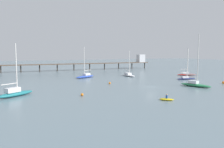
{
  "coord_description": "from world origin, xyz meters",
  "views": [
    {
      "loc": [
        -34.99,
        -44.68,
        8.57
      ],
      "look_at": [
        0.0,
        20.34,
        1.5
      ],
      "focal_mm": 36.67,
      "sensor_mm": 36.0,
      "label": 1
    }
  ],
  "objects_px": {
    "sailboat_teal": "(15,93)",
    "dinghy_yellow": "(167,99)",
    "mooring_buoy_inner": "(223,83)",
    "sailboat_white": "(129,75)",
    "sailboat_navy": "(186,78)",
    "sailboat_blue": "(85,76)",
    "sailboat_green": "(195,84)",
    "sailboat_red": "(186,74)",
    "mooring_buoy_near": "(82,95)",
    "pier": "(99,62)",
    "mooring_buoy_far": "(110,83)"
  },
  "relations": [
    {
      "from": "sailboat_white",
      "to": "mooring_buoy_near",
      "type": "height_order",
      "value": "sailboat_white"
    },
    {
      "from": "sailboat_green",
      "to": "sailboat_white",
      "type": "xyz_separation_m",
      "value": [
        -1.26,
        28.99,
        -0.19
      ]
    },
    {
      "from": "sailboat_navy",
      "to": "sailboat_blue",
      "type": "bearing_deg",
      "value": 142.75
    },
    {
      "from": "dinghy_yellow",
      "to": "sailboat_green",
      "type": "bearing_deg",
      "value": 27.59
    },
    {
      "from": "sailboat_green",
      "to": "mooring_buoy_near",
      "type": "bearing_deg",
      "value": 176.56
    },
    {
      "from": "sailboat_green",
      "to": "sailboat_navy",
      "type": "bearing_deg",
      "value": 52.13
    },
    {
      "from": "pier",
      "to": "sailboat_red",
      "type": "height_order",
      "value": "sailboat_red"
    },
    {
      "from": "sailboat_green",
      "to": "sailboat_white",
      "type": "height_order",
      "value": "sailboat_green"
    },
    {
      "from": "mooring_buoy_near",
      "to": "sailboat_green",
      "type": "bearing_deg",
      "value": -3.44
    },
    {
      "from": "sailboat_blue",
      "to": "mooring_buoy_near",
      "type": "distance_m",
      "value": 32.65
    },
    {
      "from": "dinghy_yellow",
      "to": "mooring_buoy_far",
      "type": "distance_m",
      "value": 23.11
    },
    {
      "from": "sailboat_white",
      "to": "dinghy_yellow",
      "type": "relative_size",
      "value": 3.48
    },
    {
      "from": "sailboat_teal",
      "to": "sailboat_white",
      "type": "xyz_separation_m",
      "value": [
        39.63,
        21.34,
        -0.19
      ]
    },
    {
      "from": "sailboat_white",
      "to": "mooring_buoy_inner",
      "type": "height_order",
      "value": "sailboat_white"
    },
    {
      "from": "sailboat_red",
      "to": "sailboat_blue",
      "type": "height_order",
      "value": "sailboat_blue"
    },
    {
      "from": "sailboat_red",
      "to": "sailboat_green",
      "type": "bearing_deg",
      "value": -132.01
    },
    {
      "from": "dinghy_yellow",
      "to": "sailboat_navy",
      "type": "bearing_deg",
      "value": 38.3
    },
    {
      "from": "sailboat_green",
      "to": "sailboat_teal",
      "type": "bearing_deg",
      "value": 169.4
    },
    {
      "from": "sailboat_red",
      "to": "sailboat_green",
      "type": "height_order",
      "value": "sailboat_green"
    },
    {
      "from": "mooring_buoy_inner",
      "to": "mooring_buoy_near",
      "type": "bearing_deg",
      "value": 177.22
    },
    {
      "from": "sailboat_red",
      "to": "sailboat_blue",
      "type": "xyz_separation_m",
      "value": [
        -35.7,
        10.71,
        0.01
      ]
    },
    {
      "from": "sailboat_white",
      "to": "mooring_buoy_far",
      "type": "xyz_separation_m",
      "value": [
        -15.51,
        -14.99,
        -0.28
      ]
    },
    {
      "from": "sailboat_blue",
      "to": "sailboat_navy",
      "type": "relative_size",
      "value": 1.06
    },
    {
      "from": "sailboat_red",
      "to": "mooring_buoy_far",
      "type": "xyz_separation_m",
      "value": [
        -35.82,
        -7.15,
        -0.34
      ]
    },
    {
      "from": "sailboat_white",
      "to": "sailboat_navy",
      "type": "relative_size",
      "value": 0.94
    },
    {
      "from": "sailboat_teal",
      "to": "mooring_buoy_inner",
      "type": "xyz_separation_m",
      "value": [
        51.49,
        -7.83,
        -0.38
      ]
    },
    {
      "from": "sailboat_teal",
      "to": "sailboat_white",
      "type": "distance_m",
      "value": 45.01
    },
    {
      "from": "sailboat_red",
      "to": "sailboat_navy",
      "type": "height_order",
      "value": "sailboat_red"
    },
    {
      "from": "dinghy_yellow",
      "to": "mooring_buoy_far",
      "type": "height_order",
      "value": "dinghy_yellow"
    },
    {
      "from": "sailboat_red",
      "to": "mooring_buoy_near",
      "type": "xyz_separation_m",
      "value": [
        -48.35,
        -19.38,
        -0.35
      ]
    },
    {
      "from": "sailboat_blue",
      "to": "mooring_buoy_near",
      "type": "height_order",
      "value": "sailboat_blue"
    },
    {
      "from": "sailboat_teal",
      "to": "dinghy_yellow",
      "type": "bearing_deg",
      "value": -35.5
    },
    {
      "from": "sailboat_white",
      "to": "dinghy_yellow",
      "type": "xyz_separation_m",
      "value": [
        -16.15,
        -38.09,
        -0.35
      ]
    },
    {
      "from": "sailboat_red",
      "to": "mooring_buoy_far",
      "type": "relative_size",
      "value": 17.49
    },
    {
      "from": "sailboat_blue",
      "to": "mooring_buoy_inner",
      "type": "bearing_deg",
      "value": -49.62
    },
    {
      "from": "dinghy_yellow",
      "to": "mooring_buoy_far",
      "type": "bearing_deg",
      "value": 88.42
    },
    {
      "from": "pier",
      "to": "sailboat_navy",
      "type": "xyz_separation_m",
      "value": [
        7.0,
        -49.89,
        -3.14
      ]
    },
    {
      "from": "sailboat_green",
      "to": "mooring_buoy_inner",
      "type": "height_order",
      "value": "sailboat_green"
    },
    {
      "from": "sailboat_green",
      "to": "sailboat_red",
      "type": "bearing_deg",
      "value": 47.99
    },
    {
      "from": "sailboat_teal",
      "to": "mooring_buoy_far",
      "type": "bearing_deg",
      "value": 14.74
    },
    {
      "from": "dinghy_yellow",
      "to": "mooring_buoy_inner",
      "type": "height_order",
      "value": "dinghy_yellow"
    },
    {
      "from": "pier",
      "to": "dinghy_yellow",
      "type": "bearing_deg",
      "value": -105.56
    },
    {
      "from": "pier",
      "to": "sailboat_blue",
      "type": "relative_size",
      "value": 7.72
    },
    {
      "from": "pier",
      "to": "sailboat_blue",
      "type": "distance_m",
      "value": 35.74
    },
    {
      "from": "sailboat_teal",
      "to": "sailboat_navy",
      "type": "distance_m",
      "value": 50.46
    },
    {
      "from": "dinghy_yellow",
      "to": "mooring_buoy_near",
      "type": "height_order",
      "value": "dinghy_yellow"
    },
    {
      "from": "sailboat_teal",
      "to": "mooring_buoy_inner",
      "type": "distance_m",
      "value": 52.08
    },
    {
      "from": "mooring_buoy_far",
      "to": "mooring_buoy_inner",
      "type": "bearing_deg",
      "value": -27.38
    },
    {
      "from": "sailboat_red",
      "to": "sailboat_navy",
      "type": "distance_m",
      "value": 13.26
    },
    {
      "from": "sailboat_green",
      "to": "mooring_buoy_near",
      "type": "xyz_separation_m",
      "value": [
        -29.3,
        1.76,
        -0.47
      ]
    }
  ]
}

